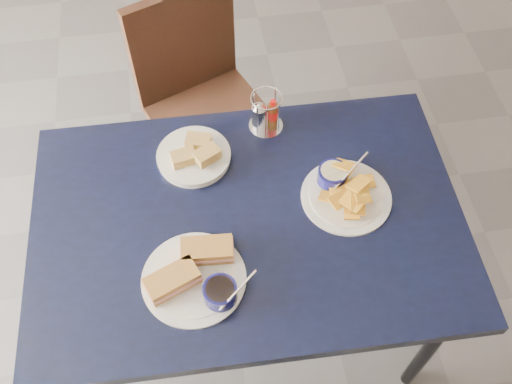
{
  "coord_description": "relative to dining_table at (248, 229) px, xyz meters",
  "views": [
    {
      "loc": [
        -0.05,
        -0.76,
        2.15
      ],
      "look_at": [
        0.09,
        0.13,
        0.82
      ],
      "focal_mm": 40.0,
      "sensor_mm": 36.0,
      "label": 1
    }
  ],
  "objects": [
    {
      "name": "dining_table",
      "position": [
        0.0,
        0.0,
        0.0
      ],
      "size": [
        1.27,
        0.86,
        0.75
      ],
      "color": "black",
      "rests_on": "ground"
    },
    {
      "name": "ground",
      "position": [
        -0.06,
        -0.09,
        -0.69
      ],
      "size": [
        6.0,
        6.0,
        0.0
      ],
      "primitive_type": "plane",
      "color": "#58585D",
      "rests_on": "ground"
    },
    {
      "name": "plantain_plate",
      "position": [
        0.29,
        0.05,
        0.08
      ],
      "size": [
        0.27,
        0.27,
        0.12
      ],
      "color": "white",
      "rests_on": "dining_table"
    },
    {
      "name": "condiment_caddy",
      "position": [
        0.1,
        0.34,
        0.12
      ],
      "size": [
        0.11,
        0.11,
        0.14
      ],
      "color": "silver",
      "rests_on": "dining_table"
    },
    {
      "name": "sandwich_plate",
      "position": [
        -0.16,
        -0.17,
        0.09
      ],
      "size": [
        0.31,
        0.28,
        0.12
      ],
      "color": "white",
      "rests_on": "dining_table"
    },
    {
      "name": "chair_far",
      "position": [
        -0.05,
        0.76,
        -0.17
      ],
      "size": [
        0.55,
        0.55,
        0.91
      ],
      "color": "black",
      "rests_on": "ground"
    },
    {
      "name": "bread_basket",
      "position": [
        -0.13,
        0.24,
        0.08
      ],
      "size": [
        0.22,
        0.22,
        0.07
      ],
      "color": "white",
      "rests_on": "dining_table"
    }
  ]
}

